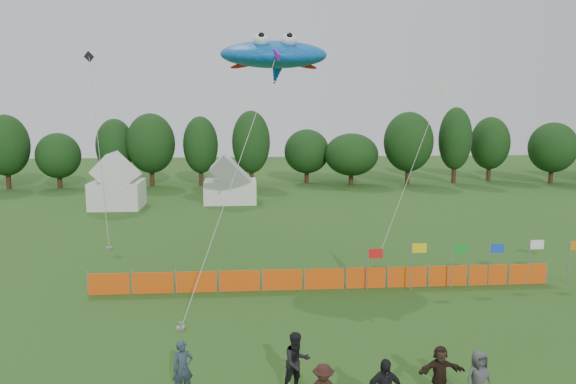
{
  "coord_description": "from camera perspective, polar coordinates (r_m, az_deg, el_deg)",
  "views": [
    {
      "loc": [
        -1.72,
        -16.04,
        8.58
      ],
      "look_at": [
        0.0,
        6.0,
        5.2
      ],
      "focal_mm": 35.0,
      "sensor_mm": 36.0,
      "label": 1
    }
  ],
  "objects": [
    {
      "name": "stingray_kite",
      "position": [
        33.33,
        -1.42,
        13.69
      ],
      "size": [
        7.58,
        20.0,
        12.61
      ],
      "color": "blue",
      "rests_on": "ground"
    },
    {
      "name": "tent_left",
      "position": [
        49.93,
        -16.97,
        0.62
      ],
      "size": [
        4.25,
        4.25,
        3.75
      ],
      "color": "silver",
      "rests_on": "ground"
    },
    {
      "name": "spectator_a",
      "position": [
        17.81,
        -10.64,
        -17.19
      ],
      "size": [
        0.71,
        0.58,
        1.69
      ],
      "primitive_type": "imported",
      "rotation": [
        0.0,
        0.0,
        0.32
      ],
      "color": "#293645",
      "rests_on": "ground"
    },
    {
      "name": "spectator_f",
      "position": [
        18.11,
        15.19,
        -17.16
      ],
      "size": [
        1.47,
        0.57,
        1.55
      ],
      "primitive_type": "imported",
      "rotation": [
        0.0,
        0.0,
        0.08
      ],
      "color": "black",
      "rests_on": "ground"
    },
    {
      "name": "small_kite_dark",
      "position": [
        39.45,
        -18.81,
        5.53
      ],
      "size": [
        3.12,
        7.72,
        12.45
      ],
      "color": "black",
      "rests_on": "ground"
    },
    {
      "name": "flag_row",
      "position": [
        28.34,
        18.42,
        -6.34
      ],
      "size": [
        10.73,
        0.62,
        2.28
      ],
      "color": "gray",
      "rests_on": "ground"
    },
    {
      "name": "tent_right",
      "position": [
        50.62,
        -5.88,
        0.8
      ],
      "size": [
        4.68,
        3.75,
        3.31
      ],
      "color": "silver",
      "rests_on": "ground"
    },
    {
      "name": "barrier_fence",
      "position": [
        26.92,
        3.71,
        -8.79
      ],
      "size": [
        21.9,
        0.06,
        1.0
      ],
      "color": "#E34D0C",
      "rests_on": "ground"
    },
    {
      "name": "spectator_e",
      "position": [
        17.81,
        18.76,
        -17.53
      ],
      "size": [
        0.93,
        0.71,
        1.69
      ],
      "primitive_type": "imported",
      "rotation": [
        0.0,
        0.0,
        0.23
      ],
      "color": "#414145",
      "rests_on": "ground"
    },
    {
      "name": "small_kite_white",
      "position": [
        39.02,
        14.04,
        6.57
      ],
      "size": [
        7.03,
        8.38,
        10.52
      ],
      "color": "white",
      "rests_on": "ground"
    },
    {
      "name": "spectator_b",
      "position": [
        17.68,
        0.9,
        -16.92
      ],
      "size": [
        1.13,
        1.03,
        1.88
      ],
      "primitive_type": "imported",
      "rotation": [
        0.0,
        0.0,
        0.44
      ],
      "color": "black",
      "rests_on": "ground"
    },
    {
      "name": "treeline",
      "position": [
        61.21,
        -1.35,
        4.58
      ],
      "size": [
        104.57,
        8.78,
        8.36
      ],
      "color": "#382314",
      "rests_on": "ground"
    }
  ]
}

